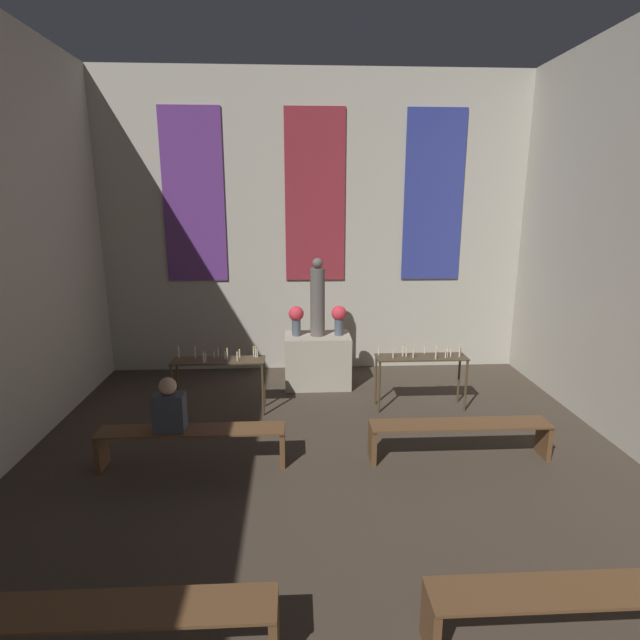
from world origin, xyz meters
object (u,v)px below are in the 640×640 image
object	(u,v)px
altar	(318,360)
flower_vase_right	(339,317)
candle_rack_left	(219,367)
person_seated	(169,407)
flower_vase_left	(296,317)
pew_back_right	(459,432)
pew_back_left	(192,438)
statue	(318,300)
pew_second_right	(581,603)
candle_rack_right	(421,364)
pew_second_left	(114,623)

from	to	relation	value
altar	flower_vase_right	xyz separation A→B (m)	(0.36, 0.00, 0.77)
candle_rack_left	person_seated	xyz separation A→B (m)	(-0.35, -1.57, 0.04)
altar	flower_vase_left	bearing A→B (deg)	180.00
candle_rack_left	person_seated	distance (m)	1.61
pew_back_right	person_seated	distance (m)	3.53
altar	pew_back_left	bearing A→B (deg)	-122.00
flower_vase_right	pew_back_left	size ratio (longest dim) A/B	0.23
altar	person_seated	world-z (taller)	person_seated
statue	candle_rack_left	distance (m)	2.02
altar	pew_second_right	size ratio (longest dim) A/B	0.50
candle_rack_left	candle_rack_right	distance (m)	3.06
altar	statue	xyz separation A→B (m)	(0.00, 0.00, 1.07)
altar	person_seated	distance (m)	3.23
candle_rack_right	pew_second_left	distance (m)	5.31
flower_vase_left	flower_vase_right	distance (m)	0.72
pew_back_left	pew_second_left	bearing A→B (deg)	-90.00
candle_rack_right	pew_second_right	world-z (taller)	candle_rack_right
flower_vase_right	pew_back_left	bearing A→B (deg)	-127.33
flower_vase_left	candle_rack_left	xyz separation A→B (m)	(-1.16, -1.05, -0.50)
candle_rack_right	pew_back_left	bearing A→B (deg)	-153.72
statue	pew_second_right	world-z (taller)	statue
flower_vase_right	candle_rack_right	world-z (taller)	flower_vase_right
pew_second_left	pew_second_right	bearing A→B (deg)	0.00
candle_rack_left	pew_back_right	xyz separation A→B (m)	(3.16, -1.57, -0.37)
candle_rack_left	person_seated	size ratio (longest dim) A/B	2.10
pew_back_left	altar	bearing A→B (deg)	58.00
pew_back_left	pew_back_right	bearing A→B (deg)	0.00
flower_vase_left	statue	bearing A→B (deg)	-0.00
flower_vase_left	person_seated	size ratio (longest dim) A/B	0.78
candle_rack_left	flower_vase_left	bearing A→B (deg)	42.03
statue	candle_rack_left	size ratio (longest dim) A/B	0.96
person_seated	flower_vase_left	bearing A→B (deg)	59.88
candle_rack_right	altar	bearing A→B (deg)	145.55
statue	pew_back_left	size ratio (longest dim) A/B	0.59
candle_rack_left	flower_vase_right	bearing A→B (deg)	29.10
statue	flower_vase_right	world-z (taller)	statue
pew_second_left	person_seated	xyz separation A→B (m)	(-0.24, 2.69, 0.41)
pew_second_right	pew_back_right	bearing A→B (deg)	90.00
statue	pew_back_right	distance (m)	3.30
flower_vase_left	altar	bearing A→B (deg)	-0.00
pew_back_left	statue	bearing A→B (deg)	58.00
flower_vase_left	pew_back_right	distance (m)	3.40
flower_vase_right	pew_second_left	xyz separation A→B (m)	(-1.99, -5.30, -0.87)
altar	flower_vase_left	size ratio (longest dim) A/B	2.18
pew_second_right	candle_rack_left	bearing A→B (deg)	126.59
altar	candle_rack_left	size ratio (longest dim) A/B	0.81
flower_vase_right	pew_back_right	bearing A→B (deg)	-64.04
pew_second_right	statue	bearing A→B (deg)	107.12
pew_second_right	pew_back_left	distance (m)	4.23
statue	flower_vase_left	xyz separation A→B (m)	(-0.36, 0.00, -0.30)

